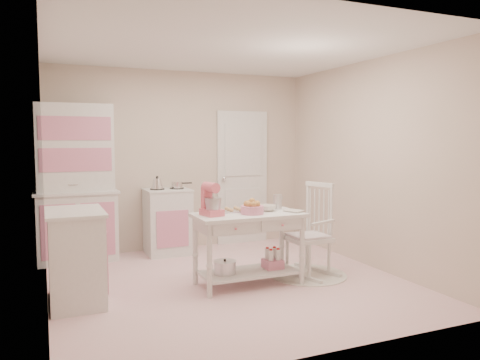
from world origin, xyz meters
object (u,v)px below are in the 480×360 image
Objects in this scene: base_cabinet at (76,257)px; rocking_chair at (308,229)px; stand_mixer at (212,200)px; work_table at (248,249)px; hutch at (76,183)px; bread_basket at (252,210)px; stove at (168,221)px.

rocking_chair reaches higher than base_cabinet.
stand_mixer is at bearing 162.31° from rocking_chair.
rocking_chair is 0.92× the size of work_table.
base_cabinet is 0.77× the size of work_table.
stand_mixer is at bearing -54.96° from hutch.
base_cabinet is at bearing 158.52° from rocking_chair.
stand_mixer is 1.36× the size of bread_basket.
stand_mixer reaches higher than work_table.
stand_mixer is 0.46m from bread_basket.
work_table is 3.53× the size of stand_mixer.
stove is 3.68× the size of bread_basket.
stand_mixer is at bearing -88.36° from stove.
hutch reaches higher than stand_mixer.
stove is at bearing 105.00° from work_table.
stand_mixer reaches higher than rocking_chair.
bread_basket is at bearing 168.40° from rocking_chair.
work_table is at bearing -47.19° from hutch.
base_cabinet is 1.80m from work_table.
bread_basket is at bearing -6.31° from base_cabinet.
work_table is 0.71m from stand_mixer.
stove is at bearing 50.44° from base_cabinet.
stand_mixer is at bearing -5.42° from base_cabinet.
hutch reaches higher than stove.
base_cabinet is 2.71× the size of stand_mixer.
hutch reaches higher than work_table.
rocking_chair reaches higher than work_table.
base_cabinet is 1.47m from stand_mixer.
base_cabinet is at bearing -94.28° from hutch.
stove is at bearing 107.37° from rocking_chair.
stove is at bearing 80.83° from stand_mixer.
rocking_chair is (2.47, -1.75, -0.49)m from hutch.
hutch reaches higher than rocking_chair.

